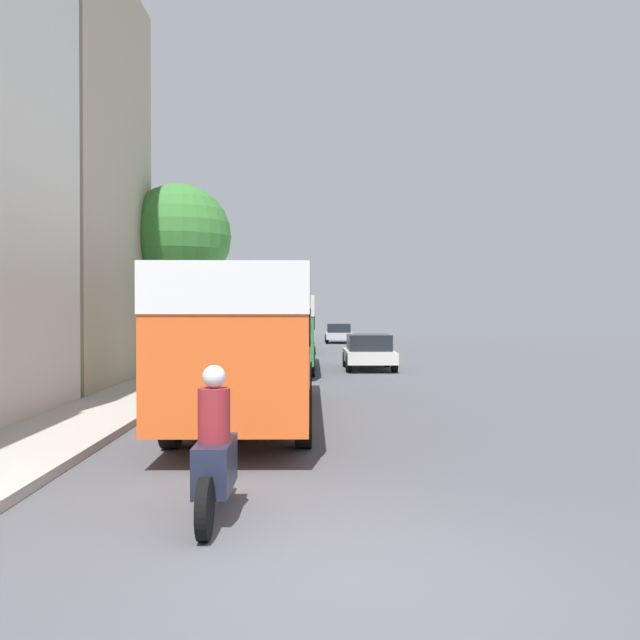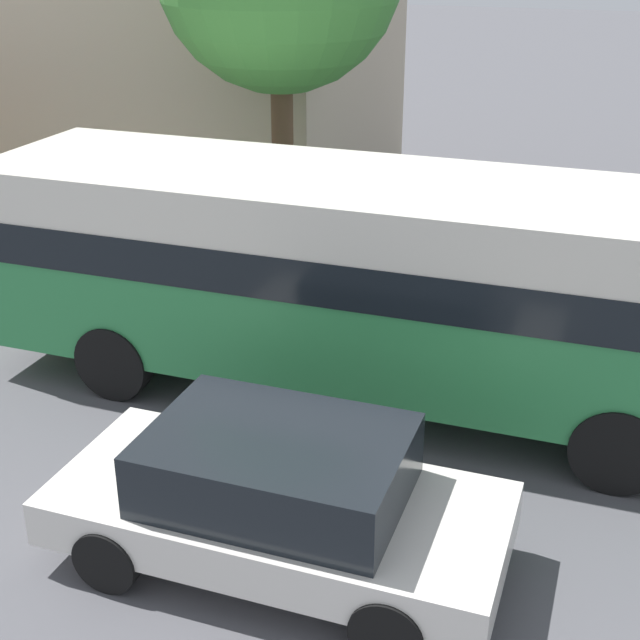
{
  "view_description": "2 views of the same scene",
  "coord_description": "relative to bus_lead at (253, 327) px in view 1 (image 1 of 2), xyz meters",
  "views": [
    {
      "loc": [
        -0.43,
        -6.08,
        2.33
      ],
      "look_at": [
        -0.09,
        23.03,
        1.97
      ],
      "focal_mm": 40.0,
      "sensor_mm": 36.0,
      "label": 1
    },
    {
      "loc": [
        8.2,
        24.98,
        5.61
      ],
      "look_at": [
        -0.63,
        21.83,
        1.42
      ],
      "focal_mm": 50.0,
      "sensor_mm": 36.0,
      "label": 2
    }
  ],
  "objects": [
    {
      "name": "street_tree",
      "position": [
        -3.51,
        10.29,
        3.0
      ],
      "size": [
        3.77,
        3.77,
        6.74
      ],
      "color": "brown",
      "rests_on": "sidewalk"
    },
    {
      "name": "bus_third_in_line",
      "position": [
        -0.05,
        25.93,
        -0.02
      ],
      "size": [
        2.61,
        10.14,
        3.02
      ],
      "color": "silver",
      "rests_on": "ground_plane"
    },
    {
      "name": "building_far_terrace",
      "position": [
        -7.83,
        6.54,
        4.41
      ],
      "size": [
        6.65,
        7.61,
        12.78
      ],
      "color": "#BCAD93",
      "rests_on": "ground_plane"
    },
    {
      "name": "pedestrian_near_curb",
      "position": [
        -3.26,
        4.21,
        -0.95
      ],
      "size": [
        0.41,
        0.41,
        1.73
      ],
      "color": "#232838",
      "rests_on": "sidewalk"
    },
    {
      "name": "car_far_curb",
      "position": [
        3.55,
        13.05,
        -1.24
      ],
      "size": [
        1.96,
        4.26,
        1.4
      ],
      "rotation": [
        0.0,
        0.0,
        3.14
      ],
      "color": "silver",
      "rests_on": "ground_plane"
    },
    {
      "name": "bus_lead",
      "position": [
        0.0,
        0.0,
        0.0
      ],
      "size": [
        2.53,
        10.49,
        3.05
      ],
      "color": "#EA5B23",
      "rests_on": "ground_plane"
    },
    {
      "name": "bus_following",
      "position": [
        0.06,
        12.92,
        -0.11
      ],
      "size": [
        2.65,
        9.95,
        2.85
      ],
      "color": "#2D8447",
      "rests_on": "ground_plane"
    },
    {
      "name": "car_crossing",
      "position": [
        3.23,
        36.91,
        -1.24
      ],
      "size": [
        1.95,
        4.4,
        1.41
      ],
      "color": "#B7B7BC",
      "rests_on": "ground_plane"
    },
    {
      "name": "motorcycle_behind_lead",
      "position": [
        0.18,
        -7.36,
        -1.3
      ],
      "size": [
        0.38,
        2.24,
        1.73
      ],
      "color": "#1E2338",
      "rests_on": "ground_plane"
    },
    {
      "name": "ground_plane",
      "position": [
        1.7,
        -9.25,
        -1.98
      ],
      "size": [
        120.0,
        120.0,
        0.0
      ],
      "primitive_type": "plane",
      "color": "#515156"
    }
  ]
}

